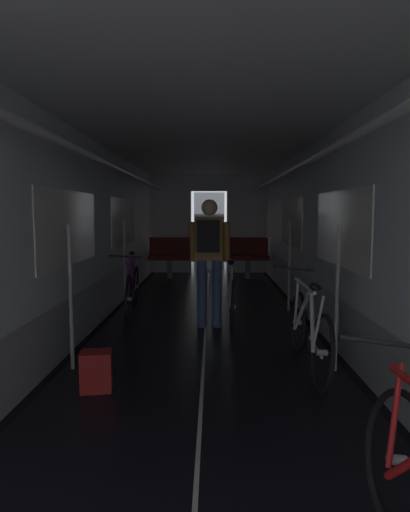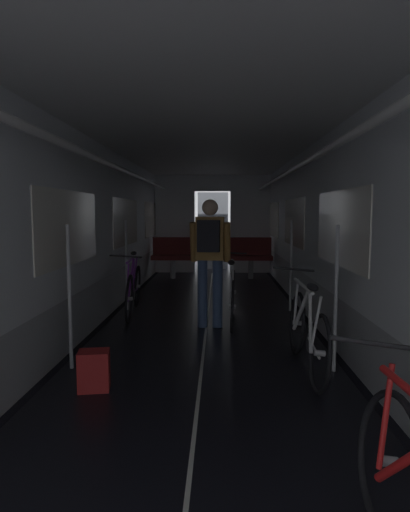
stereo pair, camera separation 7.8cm
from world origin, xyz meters
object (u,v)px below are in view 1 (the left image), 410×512
Objects in this scene: bench_seat_far_left at (170,254)px; person_cyclist_aisle at (209,251)px; bicycle_purple at (132,289)px; backpack_on_floor at (96,371)px; bicycle_silver_in_aisle at (232,295)px; bench_seat_far_right at (247,254)px; bicycle_white at (308,331)px.

person_cyclist_aisle is (0.95, -4.41, 0.45)m from bench_seat_far_left.
backpack_on_floor is at bearing -85.71° from bicycle_purple.
bicycle_purple reaches higher than bicycle_silver_in_aisle.
bicycle_purple is 1.52m from person_cyclist_aisle.
person_cyclist_aisle is at bearing -100.91° from bench_seat_far_right.
backpack_on_floor is at bearing -114.52° from person_cyclist_aisle.
backpack_on_floor is (-0.95, -2.08, -0.85)m from person_cyclist_aisle.
backpack_on_floor is at bearing -118.17° from bicycle_silver_in_aisle.
bicycle_purple is at bearing 94.29° from backpack_on_floor.
person_cyclist_aisle is at bearing -138.99° from bicycle_silver_in_aisle.
bicycle_purple is 1.00× the size of bicycle_white.
person_cyclist_aisle reaches higher than bench_seat_far_right.
person_cyclist_aisle is (-0.85, -4.41, 0.45)m from bench_seat_far_right.
person_cyclist_aisle is at bearing 65.48° from backpack_on_floor.
bicycle_purple is (-2.01, -3.65, -0.18)m from bench_seat_far_right.
bench_seat_far_left is 2.89× the size of backpack_on_floor.
person_cyclist_aisle is (-0.96, 1.55, 0.63)m from bicycle_white.
bench_seat_far_right is 2.89× the size of backpack_on_floor.
person_cyclist_aisle is 2.43m from backpack_on_floor.
bicycle_white is at bearing -47.41° from bicycle_purple.
bicycle_purple is at bearing -118.81° from bench_seat_far_right.
bicycle_silver_in_aisle is (1.47, -0.49, 0.00)m from bicycle_purple.
person_cyclist_aisle reaches higher than bicycle_white.
bicycle_white reaches higher than bicycle_silver_in_aisle.
bench_seat_far_left is at bearing 90.02° from backpack_on_floor.
bench_seat_far_right is 4.18m from bicycle_silver_in_aisle.
backpack_on_floor is at bearing -164.60° from bicycle_white.
bench_seat_far_left is 4.53m from person_cyclist_aisle.
bench_seat_far_left reaches higher than bicycle_white.
bicycle_white is at bearing 15.40° from backpack_on_floor.
backpack_on_floor is at bearing -89.98° from bench_seat_far_left.
bicycle_white is 1.93m from person_cyclist_aisle.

